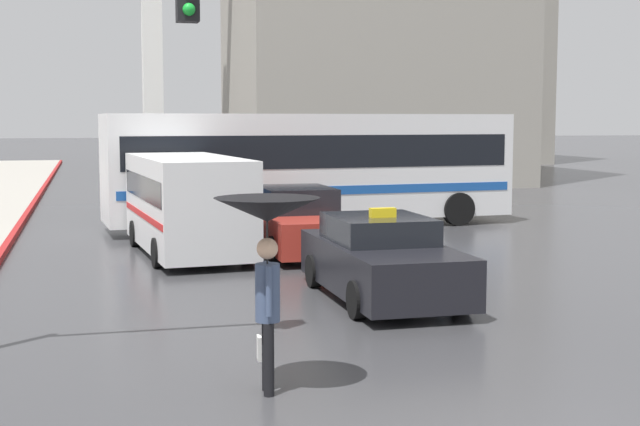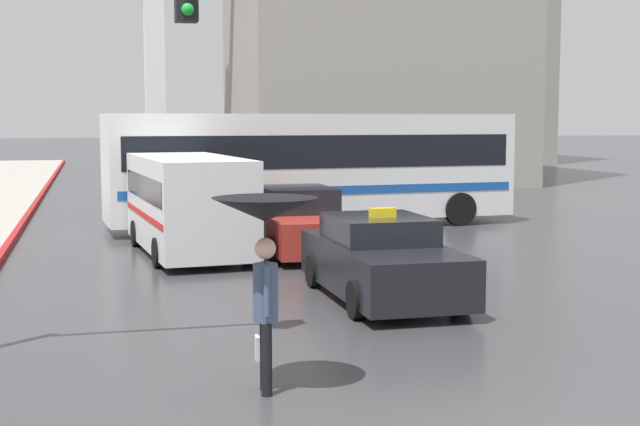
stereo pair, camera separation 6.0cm
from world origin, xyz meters
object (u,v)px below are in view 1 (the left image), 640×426
taxi (382,260)px  traffic_light (17,60)px  sedan_red (298,223)px  city_bus (312,164)px  pedestrian_with_umbrella (267,230)px  ambulance_van (187,200)px

taxi → traffic_light: traffic_light is taller
taxi → sedan_red: taxi is taller
city_bus → pedestrian_with_umbrella: bearing=-20.2°
pedestrian_with_umbrella → traffic_light: (-2.69, 1.96, 1.93)m
taxi → sedan_red: bearing=-88.4°
city_bus → pedestrian_with_umbrella: (-4.29, -15.12, 0.06)m
traffic_light → taxi: bearing=26.1°
pedestrian_with_umbrella → traffic_light: size_ratio=0.41×
sedan_red → ambulance_van: ambulance_van is taller
taxi → pedestrian_with_umbrella: (-2.91, -4.70, 1.18)m
pedestrian_with_umbrella → traffic_light: 3.85m
pedestrian_with_umbrella → city_bus: bearing=-9.6°
sedan_red → city_bus: 5.14m
sedan_red → city_bus: (1.54, 4.78, 1.10)m
pedestrian_with_umbrella → ambulance_van: bearing=4.8°
taxi → city_bus: 10.57m
taxi → ambulance_van: (-2.66, 5.94, 0.57)m
taxi → pedestrian_with_umbrella: pedestrian_with_umbrella is taller
city_bus → traffic_light: size_ratio=2.19×
sedan_red → pedestrian_with_umbrella: (-2.75, -10.34, 1.16)m
taxi → traffic_light: bearing=26.1°
traffic_light → pedestrian_with_umbrella: bearing=-36.1°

